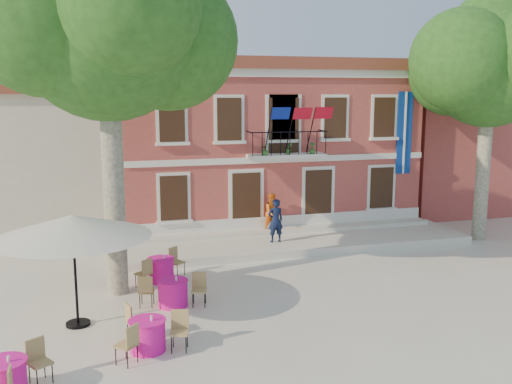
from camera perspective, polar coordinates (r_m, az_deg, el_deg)
The scene contains 14 objects.
ground at distance 18.41m, azimuth 2.65°, elevation -9.30°, with size 90.00×90.00×0.00m, color beige.
main_building at distance 27.61m, azimuth 0.10°, elevation 5.19°, with size 13.50×9.59×7.50m.
neighbor_west at distance 27.91m, azimuth -23.91°, elevation 3.23°, with size 9.40×9.40×6.40m.
neighbor_east at distance 33.83m, azimuth 19.61°, elevation 4.54°, with size 9.40×9.40×6.40m.
terrace at distance 22.97m, azimuth 3.93°, elevation -5.00°, with size 14.00×3.40×0.30m, color silver.
plane_tree_west at distance 17.33m, azimuth -14.70°, elevation 15.52°, with size 5.41×5.41×10.62m.
plane_tree_east at distance 24.99m, azimuth 22.35°, elevation 11.38°, with size 4.83×4.83×9.49m.
patio_umbrella at distance 15.35m, azimuth -17.87°, elevation -3.30°, with size 4.00×4.00×2.97m.
pedestrian_navy at distance 22.15m, azimuth 1.96°, elevation -2.87°, with size 0.62×0.41×1.71m, color #101937.
pedestrian_orange at distance 23.68m, azimuth 1.68°, elevation -2.10°, with size 0.80×0.62×1.65m, color orange.
cafe_table_0 at distance 14.13m, azimuth -10.80°, elevation -13.75°, with size 1.80×1.82×0.95m.
cafe_table_1 at distance 16.75m, azimuth -8.32°, elevation -9.86°, with size 1.96×0.90×0.95m.
cafe_table_2 at distance 13.04m, azimuth -23.83°, elevation -16.56°, with size 1.87×1.65×0.95m.
cafe_table_3 at distance 18.90m, azimuth -9.51°, elevation -7.57°, with size 1.78×1.50×0.95m.
Camera 1 is at (-5.53, -16.48, 6.06)m, focal length 40.00 mm.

